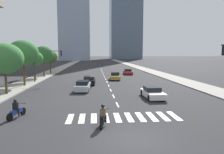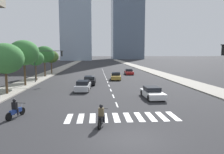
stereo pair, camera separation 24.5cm
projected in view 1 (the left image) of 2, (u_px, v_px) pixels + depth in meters
ground_plane at (133, 140)px, 11.83m from camera, size 800.00×800.00×0.00m
sidewalk_east at (170, 77)px, 42.66m from camera, size 4.00×260.00×0.15m
sidewalk_west at (37, 78)px, 40.37m from camera, size 4.00×260.00×0.15m
crosswalk_near at (123, 117)px, 15.98m from camera, size 8.55×2.43×0.01m
lane_divider_center at (105, 77)px, 43.70m from camera, size 0.14×50.00×0.01m
motorcycle_lead at (16, 110)px, 15.74m from camera, size 0.91×2.09×1.49m
motorcycle_trailing at (103, 117)px, 14.13m from camera, size 0.77×2.13×1.49m
sedan_gold_0 at (115, 76)px, 39.35m from camera, size 2.11×4.44×1.31m
sedan_silver_1 at (83, 86)px, 27.56m from camera, size 1.99×4.73×1.34m
sedan_red_2 at (128, 72)px, 49.11m from camera, size 1.92×4.29×1.22m
sedan_white_3 at (152, 93)px, 22.96m from camera, size 1.91×4.29×1.22m
sedan_black_4 at (89, 80)px, 33.41m from camera, size 1.98×4.80×1.29m
traffic_signal_far at (45, 59)px, 34.56m from camera, size 5.06×0.28×5.58m
street_tree_nearest at (5, 59)px, 24.17m from camera, size 4.22×4.22×5.95m
street_tree_second at (23, 53)px, 30.49m from camera, size 4.37×4.37×6.71m
street_tree_third at (34, 59)px, 36.13m from camera, size 2.99×2.99×5.17m
street_tree_fourth at (43, 54)px, 42.67m from camera, size 4.04×4.04×6.29m
street_tree_fifth at (50, 57)px, 49.19m from camera, size 3.48×3.48×5.51m
office_tower_center_skyline at (125, 3)px, 185.89m from camera, size 27.13×25.70×111.88m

